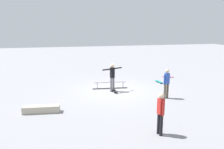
{
  "coord_description": "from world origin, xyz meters",
  "views": [
    {
      "loc": [
        3.11,
        12.39,
        3.81
      ],
      "look_at": [
        0.17,
        -0.06,
        1.0
      ],
      "focal_mm": 35.34,
      "sensor_mm": 36.0,
      "label": 1
    }
  ],
  "objects_px": {
    "loose_skateboard_pink": "(168,76)",
    "skater_main": "(112,75)",
    "bystander_red_shirt": "(161,111)",
    "skate_ledge": "(41,109)",
    "skateboard_main": "(114,90)",
    "bystander_blue_shirt": "(167,82)",
    "grind_rail": "(110,86)",
    "loose_skateboard_teal": "(159,82)"
  },
  "relations": [
    {
      "from": "grind_rail",
      "to": "skate_ledge",
      "type": "bearing_deg",
      "value": 44.44
    },
    {
      "from": "bystander_blue_shirt",
      "to": "grind_rail",
      "type": "bearing_deg",
      "value": 129.11
    },
    {
      "from": "grind_rail",
      "to": "loose_skateboard_teal",
      "type": "bearing_deg",
      "value": -164.28
    },
    {
      "from": "bystander_red_shirt",
      "to": "skate_ledge",
      "type": "bearing_deg",
      "value": 44.57
    },
    {
      "from": "skater_main",
      "to": "bystander_red_shirt",
      "type": "relative_size",
      "value": 1.07
    },
    {
      "from": "grind_rail",
      "to": "loose_skateboard_pink",
      "type": "relative_size",
      "value": 2.72
    },
    {
      "from": "grind_rail",
      "to": "bystander_red_shirt",
      "type": "height_order",
      "value": "bystander_red_shirt"
    },
    {
      "from": "bystander_blue_shirt",
      "to": "loose_skateboard_pink",
      "type": "bearing_deg",
      "value": 56.06
    },
    {
      "from": "bystander_red_shirt",
      "to": "loose_skateboard_pink",
      "type": "bearing_deg",
      "value": -38.33
    },
    {
      "from": "skater_main",
      "to": "bystander_red_shirt",
      "type": "height_order",
      "value": "skater_main"
    },
    {
      "from": "skate_ledge",
      "to": "skateboard_main",
      "type": "relative_size",
      "value": 2.0
    },
    {
      "from": "loose_skateboard_teal",
      "to": "loose_skateboard_pink",
      "type": "bearing_deg",
      "value": -52.06
    },
    {
      "from": "skate_ledge",
      "to": "skateboard_main",
      "type": "height_order",
      "value": "skate_ledge"
    },
    {
      "from": "bystander_blue_shirt",
      "to": "loose_skateboard_pink",
      "type": "height_order",
      "value": "bystander_blue_shirt"
    },
    {
      "from": "bystander_blue_shirt",
      "to": "bystander_red_shirt",
      "type": "bearing_deg",
      "value": -125.16
    },
    {
      "from": "skater_main",
      "to": "skateboard_main",
      "type": "relative_size",
      "value": 2.07
    },
    {
      "from": "skateboard_main",
      "to": "skate_ledge",
      "type": "bearing_deg",
      "value": -61.05
    },
    {
      "from": "skateboard_main",
      "to": "loose_skateboard_teal",
      "type": "relative_size",
      "value": 0.99
    },
    {
      "from": "bystander_blue_shirt",
      "to": "loose_skateboard_pink",
      "type": "distance_m",
      "value": 5.19
    },
    {
      "from": "loose_skateboard_teal",
      "to": "loose_skateboard_pink",
      "type": "xyz_separation_m",
      "value": [
        -1.36,
        -1.31,
        0.0
      ]
    },
    {
      "from": "skater_main",
      "to": "bystander_blue_shirt",
      "type": "height_order",
      "value": "skater_main"
    },
    {
      "from": "skateboard_main",
      "to": "bystander_blue_shirt",
      "type": "height_order",
      "value": "bystander_blue_shirt"
    },
    {
      "from": "loose_skateboard_teal",
      "to": "skater_main",
      "type": "bearing_deg",
      "value": 103.58
    },
    {
      "from": "loose_skateboard_pink",
      "to": "loose_skateboard_teal",
      "type": "bearing_deg",
      "value": 69.34
    },
    {
      "from": "loose_skateboard_teal",
      "to": "skateboard_main",
      "type": "bearing_deg",
      "value": 105.39
    },
    {
      "from": "skate_ledge",
      "to": "bystander_red_shirt",
      "type": "xyz_separation_m",
      "value": [
        -4.28,
        3.13,
        0.72
      ]
    },
    {
      "from": "skateboard_main",
      "to": "loose_skateboard_pink",
      "type": "xyz_separation_m",
      "value": [
        -4.87,
        -2.69,
        0.0
      ]
    },
    {
      "from": "grind_rail",
      "to": "loose_skateboard_pink",
      "type": "xyz_separation_m",
      "value": [
        -4.95,
        -1.95,
        -0.11
      ]
    },
    {
      "from": "skate_ledge",
      "to": "loose_skateboard_teal",
      "type": "bearing_deg",
      "value": -153.19
    },
    {
      "from": "bystander_blue_shirt",
      "to": "bystander_red_shirt",
      "type": "height_order",
      "value": "bystander_blue_shirt"
    },
    {
      "from": "grind_rail",
      "to": "skateboard_main",
      "type": "xyz_separation_m",
      "value": [
        -0.08,
        0.74,
        -0.11
      ]
    },
    {
      "from": "skate_ledge",
      "to": "skateboard_main",
      "type": "distance_m",
      "value": 4.64
    },
    {
      "from": "skater_main",
      "to": "bystander_blue_shirt",
      "type": "bearing_deg",
      "value": 120.59
    },
    {
      "from": "skater_main",
      "to": "bystander_red_shirt",
      "type": "distance_m",
      "value": 5.64
    },
    {
      "from": "loose_skateboard_pink",
      "to": "skater_main",
      "type": "bearing_deg",
      "value": 52.96
    },
    {
      "from": "skateboard_main",
      "to": "loose_skateboard_teal",
      "type": "distance_m",
      "value": 3.78
    },
    {
      "from": "skater_main",
      "to": "loose_skateboard_teal",
      "type": "distance_m",
      "value": 3.93
    },
    {
      "from": "loose_skateboard_teal",
      "to": "bystander_red_shirt",
      "type": "bearing_deg",
      "value": 149.11
    },
    {
      "from": "bystander_blue_shirt",
      "to": "loose_skateboard_teal",
      "type": "relative_size",
      "value": 1.97
    },
    {
      "from": "bystander_blue_shirt",
      "to": "skate_ledge",
      "type": "bearing_deg",
      "value": 179.8
    },
    {
      "from": "skater_main",
      "to": "loose_skateboard_pink",
      "type": "xyz_separation_m",
      "value": [
        -4.96,
        -2.59,
        -0.9
      ]
    },
    {
      "from": "bystander_blue_shirt",
      "to": "loose_skateboard_teal",
      "type": "bearing_deg",
      "value": 65.79
    }
  ]
}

